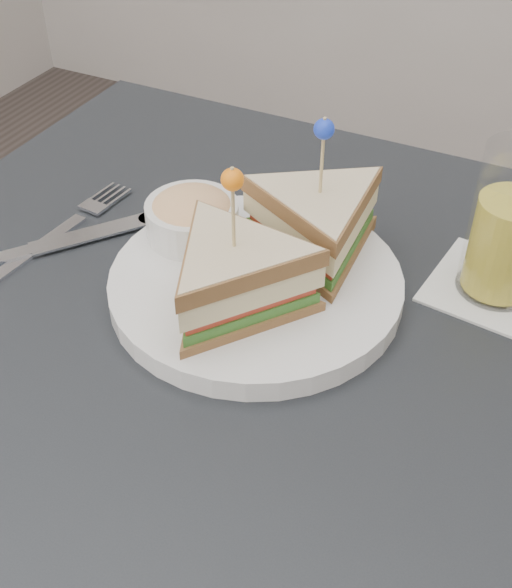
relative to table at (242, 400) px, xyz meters
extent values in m
cube|color=black|center=(0.00, 0.00, 0.06)|extent=(0.80, 0.80, 0.03)
cylinder|color=black|center=(-0.35, 0.35, -0.31)|extent=(0.04, 0.04, 0.72)
cylinder|color=white|center=(-0.02, 0.06, 0.08)|extent=(0.36, 0.36, 0.02)
cylinder|color=white|center=(-0.02, 0.06, 0.09)|extent=(0.36, 0.36, 0.01)
cylinder|color=tan|center=(-0.01, 0.02, 0.19)|extent=(0.00, 0.00, 0.09)
sphere|color=orange|center=(-0.01, 0.02, 0.23)|extent=(0.02, 0.02, 0.02)
cylinder|color=tan|center=(0.02, 0.12, 0.19)|extent=(0.00, 0.00, 0.09)
sphere|color=#1834B8|center=(0.02, 0.12, 0.23)|extent=(0.02, 0.02, 0.02)
cylinder|color=silver|center=(-0.10, 0.09, 0.11)|extent=(0.12, 0.12, 0.04)
ellipsoid|color=#E0B772|center=(-0.10, 0.09, 0.13)|extent=(0.11, 0.11, 0.04)
cube|color=silver|center=(-0.24, 0.03, 0.08)|extent=(0.03, 0.13, 0.00)
cube|color=silver|center=(-0.24, 0.11, 0.08)|extent=(0.03, 0.02, 0.00)
cube|color=silver|center=(-0.21, 0.07, 0.08)|extent=(0.09, 0.11, 0.00)
cylinder|color=silver|center=(-0.17, 0.12, 0.08)|extent=(0.03, 0.03, 0.00)
cube|color=silver|center=(0.18, 0.17, 0.08)|extent=(0.13, 0.13, 0.00)
cylinder|color=gold|center=(0.18, 0.17, 0.13)|extent=(0.07, 0.07, 0.09)
cylinder|color=white|center=(0.18, 0.17, 0.15)|extent=(0.08, 0.08, 0.14)
cube|color=white|center=(0.17, 0.16, 0.17)|extent=(0.02, 0.02, 0.02)
camera|label=1|loc=(0.22, -0.41, 0.52)|focal=45.00mm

